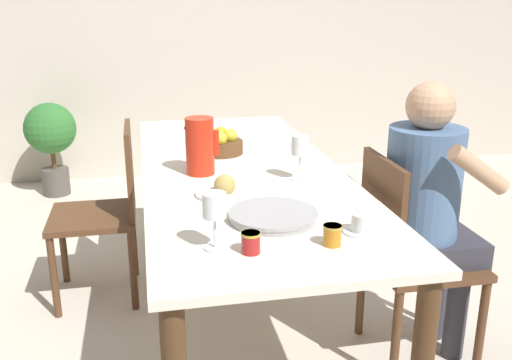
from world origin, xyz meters
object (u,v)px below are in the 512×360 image
object	(u,v)px
wine_glass_water	(300,147)
jam_jar_red	(332,234)
wine_glass_juice	(214,209)
teacup_near_person	(362,225)
chair_opposite	(107,208)
fruit_bowl	(220,144)
potted_plant	(51,136)
red_pitcher	(200,146)
bread_plate	(225,189)
jam_jar_amber	(251,242)
serving_tray	(274,216)
person_seated	(430,200)
chair_person_side	(407,253)

from	to	relation	value
wine_glass_water	jam_jar_red	world-z (taller)	wine_glass_water
wine_glass_juice	teacup_near_person	world-z (taller)	wine_glass_juice
wine_glass_juice	chair_opposite	bearing A→B (deg)	108.30
fruit_bowl	potted_plant	bearing A→B (deg)	120.19
red_pitcher	wine_glass_water	xyz separation A→B (m)	(0.39, -0.17, 0.02)
chair_opposite	fruit_bowl	size ratio (longest dim) A/B	4.01
bread_plate	jam_jar_red	distance (m)	0.58
wine_glass_juice	fruit_bowl	xyz separation A→B (m)	(0.17, 1.09, -0.08)
wine_glass_water	potted_plant	world-z (taller)	wine_glass_water
wine_glass_water	wine_glass_juice	size ratio (longest dim) A/B	1.05
wine_glass_juice	potted_plant	size ratio (longest dim) A/B	0.25
chair_opposite	red_pitcher	xyz separation A→B (m)	(0.44, -0.42, 0.40)
wine_glass_water	wine_glass_juice	bearing A→B (deg)	-125.37
chair_opposite	jam_jar_amber	distance (m)	1.38
chair_opposite	teacup_near_person	size ratio (longest dim) A/B	7.32
jam_jar_amber	potted_plant	size ratio (longest dim) A/B	0.09
red_pitcher	potted_plant	world-z (taller)	red_pitcher
serving_tray	jam_jar_red	size ratio (longest dim) A/B	4.71
person_seated	wine_glass_juice	xyz separation A→B (m)	(-0.93, -0.42, 0.19)
chair_opposite	jam_jar_amber	size ratio (longest dim) A/B	13.64
serving_tray	jam_jar_amber	distance (m)	0.27
bread_plate	jam_jar_red	bearing A→B (deg)	-64.18
wine_glass_water	fruit_bowl	distance (m)	0.56
serving_tray	jam_jar_red	distance (m)	0.27
bread_plate	chair_opposite	bearing A→B (deg)	124.64
chair_person_side	jam_jar_amber	xyz separation A→B (m)	(-0.74, -0.46, 0.32)
person_seated	fruit_bowl	xyz separation A→B (m)	(-0.76, 0.67, 0.11)
jam_jar_amber	jam_jar_red	xyz separation A→B (m)	(0.25, 0.00, 0.00)
wine_glass_water	jam_jar_amber	bearing A→B (deg)	-116.81
teacup_near_person	jam_jar_amber	size ratio (longest dim) A/B	1.86
chair_opposite	jam_jar_red	world-z (taller)	chair_opposite
red_pitcher	teacup_near_person	world-z (taller)	red_pitcher
chair_person_side	wine_glass_juice	bearing A→B (deg)	-64.33
wine_glass_water	potted_plant	distance (m)	2.69
teacup_near_person	serving_tray	world-z (taller)	teacup_near_person
person_seated	fruit_bowl	bearing A→B (deg)	-131.34
chair_person_side	bread_plate	xyz separation A→B (m)	(-0.74, 0.07, 0.30)
wine_glass_water	potted_plant	bearing A→B (deg)	119.92
chair_opposite	serving_tray	bearing A→B (deg)	-148.26
jam_jar_amber	jam_jar_red	bearing A→B (deg)	1.11
red_pitcher	bread_plate	bearing A→B (deg)	-78.35
wine_glass_juice	jam_jar_amber	xyz separation A→B (m)	(0.10, -0.05, -0.09)
teacup_near_person	serving_tray	size ratio (longest dim) A/B	0.40
wine_glass_juice	bread_plate	bearing A→B (deg)	78.22
wine_glass_juice	jam_jar_amber	bearing A→B (deg)	-26.57
teacup_near_person	wine_glass_juice	bearing A→B (deg)	-176.53
chair_opposite	potted_plant	bearing A→B (deg)	16.10
bread_plate	fruit_bowl	world-z (taller)	fruit_bowl
wine_glass_juice	jam_jar_amber	size ratio (longest dim) A/B	2.73
red_pitcher	serving_tray	bearing A→B (deg)	-72.22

